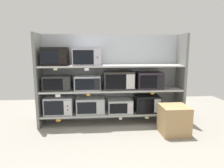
# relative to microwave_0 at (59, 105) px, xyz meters

# --- Properties ---
(ground) EXTENTS (6.67, 6.00, 0.02)m
(ground) POSITION_rel_microwave_0_xyz_m (1.01, -1.00, -0.39)
(ground) COLOR gray
(back_panel) EXTENTS (2.87, 0.04, 1.73)m
(back_panel) POSITION_rel_microwave_0_xyz_m (1.01, 0.24, 0.48)
(back_panel) COLOR #9EA3A8
(back_panel) RESTS_ON ground
(upright_left) EXTENTS (0.05, 0.44, 1.73)m
(upright_left) POSITION_rel_microwave_0_xyz_m (-0.35, 0.00, 0.48)
(upright_left) COLOR slate
(upright_left) RESTS_ON ground
(upright_right) EXTENTS (0.05, 0.44, 1.73)m
(upright_right) POSITION_rel_microwave_0_xyz_m (2.38, 0.00, 0.48)
(upright_right) COLOR slate
(upright_right) RESTS_ON ground
(shelf_0) EXTENTS (2.67, 0.44, 0.03)m
(shelf_0) POSITION_rel_microwave_0_xyz_m (1.01, 0.00, -0.18)
(shelf_0) COLOR beige
(shelf_0) RESTS_ON ground
(microwave_0) EXTENTS (0.52, 0.39, 0.34)m
(microwave_0) POSITION_rel_microwave_0_xyz_m (0.00, 0.00, 0.00)
(microwave_0) COLOR #A1A0AC
(microwave_0) RESTS_ON shelf_0
(microwave_1) EXTENTS (0.53, 0.35, 0.30)m
(microwave_1) POSITION_rel_microwave_0_xyz_m (0.60, 0.00, -0.02)
(microwave_1) COLOR #B1B6BA
(microwave_1) RESTS_ON shelf_0
(microwave_2) EXTENTS (0.47, 0.40, 0.26)m
(microwave_2) POSITION_rel_microwave_0_xyz_m (1.17, 0.00, -0.04)
(microwave_2) COLOR #B6BFBC
(microwave_2) RESTS_ON shelf_0
(microwave_3) EXTENTS (0.47, 0.40, 0.33)m
(microwave_3) POSITION_rel_microwave_0_xyz_m (1.71, -0.00, -0.00)
(microwave_3) COLOR black
(microwave_3) RESTS_ON shelf_0
(price_tag_0) EXTENTS (0.09, 0.00, 0.04)m
(price_tag_0) POSITION_rel_microwave_0_xyz_m (0.01, -0.22, -0.22)
(price_tag_0) COLOR orange
(price_tag_1) EXTENTS (0.06, 0.00, 0.04)m
(price_tag_1) POSITION_rel_microwave_0_xyz_m (1.16, -0.22, -0.22)
(price_tag_1) COLOR white
(price_tag_2) EXTENTS (0.07, 0.00, 0.04)m
(price_tag_2) POSITION_rel_microwave_0_xyz_m (1.66, -0.22, -0.22)
(price_tag_2) COLOR beige
(shelf_1) EXTENTS (2.67, 0.44, 0.03)m
(shelf_1) POSITION_rel_microwave_0_xyz_m (1.01, 0.00, 0.28)
(shelf_1) COLOR beige
(microwave_4) EXTENTS (0.50, 0.34, 0.27)m
(microwave_4) POSITION_rel_microwave_0_xyz_m (-0.01, 0.00, 0.43)
(microwave_4) COLOR #2D302F
(microwave_4) RESTS_ON shelf_1
(microwave_5) EXTENTS (0.48, 0.40, 0.27)m
(microwave_5) POSITION_rel_microwave_0_xyz_m (0.55, -0.00, 0.43)
(microwave_5) COLOR #B6BCC4
(microwave_5) RESTS_ON shelf_1
(microwave_6) EXTENTS (0.57, 0.35, 0.34)m
(microwave_6) POSITION_rel_microwave_0_xyz_m (1.14, 0.00, 0.47)
(microwave_6) COLOR #34322F
(microwave_6) RESTS_ON shelf_1
(microwave_7) EXTENTS (0.49, 0.36, 0.32)m
(microwave_7) POSITION_rel_microwave_0_xyz_m (1.75, 0.00, 0.46)
(microwave_7) COLOR #332733
(microwave_7) RESTS_ON shelf_1
(price_tag_3) EXTENTS (0.09, 0.00, 0.05)m
(price_tag_3) POSITION_rel_microwave_0_xyz_m (0.03, -0.22, 0.24)
(price_tag_3) COLOR white
(price_tag_4) EXTENTS (0.06, 0.00, 0.04)m
(price_tag_4) POSITION_rel_microwave_0_xyz_m (0.57, -0.22, 0.24)
(price_tag_4) COLOR orange
(price_tag_5) EXTENTS (0.06, 0.00, 0.03)m
(price_tag_5) POSITION_rel_microwave_0_xyz_m (1.75, -0.22, 0.25)
(price_tag_5) COLOR orange
(shelf_2) EXTENTS (2.67, 0.44, 0.03)m
(shelf_2) POSITION_rel_microwave_0_xyz_m (1.01, 0.00, 0.75)
(shelf_2) COLOR beige
(microwave_8) EXTENTS (0.46, 0.36, 0.33)m
(microwave_8) POSITION_rel_microwave_0_xyz_m (-0.03, 0.00, 0.93)
(microwave_8) COLOR black
(microwave_8) RESTS_ON shelf_2
(microwave_9) EXTENTS (0.52, 0.40, 0.31)m
(microwave_9) POSITION_rel_microwave_0_xyz_m (0.55, -0.00, 0.92)
(microwave_9) COLOR #BCB5C4
(microwave_9) RESTS_ON shelf_2
(price_tag_6) EXTENTS (0.07, 0.00, 0.03)m
(price_tag_6) POSITION_rel_microwave_0_xyz_m (0.00, -0.22, 0.71)
(price_tag_6) COLOR beige
(price_tag_7) EXTENTS (0.08, 0.00, 0.04)m
(price_tag_7) POSITION_rel_microwave_0_xyz_m (0.55, -0.22, 0.71)
(price_tag_7) COLOR white
(shipping_carton) EXTENTS (0.45, 0.45, 0.49)m
(shipping_carton) POSITION_rel_microwave_0_xyz_m (2.02, -0.61, -0.13)
(shipping_carton) COLOR tan
(shipping_carton) RESTS_ON ground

